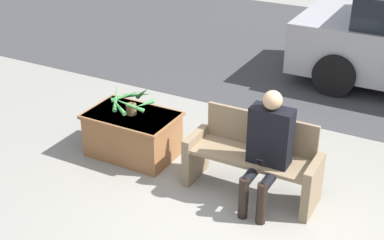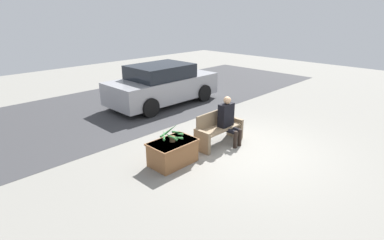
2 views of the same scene
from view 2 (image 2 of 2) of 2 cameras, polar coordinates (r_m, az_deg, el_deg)
name	(u,v)px [view 2 (image 2 of 2)]	position (r m, az deg, el deg)	size (l,w,h in m)	color
ground_plane	(243,150)	(7.85, 9.77, -5.61)	(30.00, 30.00, 0.00)	gray
road_surface	(123,105)	(11.66, -13.09, 2.76)	(20.00, 6.00, 0.01)	#38383A
bench	(218,129)	(7.96, 4.99, -1.79)	(1.45, 0.50, 0.87)	#7A664C
person_seated	(228,118)	(7.91, 6.89, 0.37)	(0.44, 0.57, 1.29)	black
planter_box	(173,152)	(6.96, -3.69, -6.05)	(1.09, 0.71, 0.56)	brown
potted_plant	(172,135)	(6.79, -3.83, -2.83)	(0.55, 0.57, 0.38)	brown
parked_car	(162,85)	(11.44, -5.65, 6.73)	(4.29, 1.98, 1.51)	#99999E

